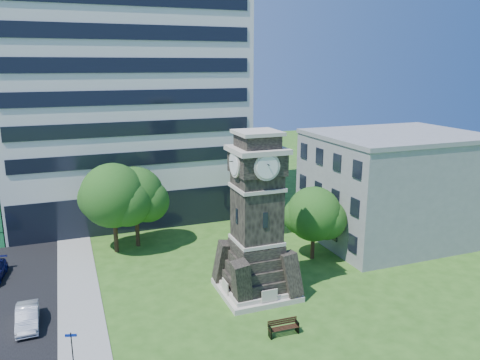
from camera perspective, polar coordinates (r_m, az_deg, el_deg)
name	(u,v)px	position (r m, az deg, el deg)	size (l,w,h in m)	color
ground	(227,312)	(33.67, -1.56, -15.80)	(160.00, 160.00, 0.00)	#2C5919
sidewalk	(80,302)	(36.63, -18.94, -13.94)	(3.00, 70.00, 0.06)	gray
clock_tower	(257,226)	(34.14, 2.03, -5.60)	(5.40, 5.40, 12.22)	beige
office_tall	(121,87)	(53.90, -14.30, 10.89)	(26.20, 15.11, 28.60)	silver
office_low	(394,186)	(47.68, 18.24, -0.72)	(15.20, 12.20, 10.40)	gray
car_street_mid	(27,317)	(34.72, -24.50, -14.97)	(1.35, 3.89, 1.28)	#B2B5BB
car_east_lot	(377,250)	(43.35, 16.37, -8.24)	(2.47, 5.37, 1.49)	#55555A
park_bench	(283,327)	(31.13, 5.30, -17.37)	(2.01, 0.54, 1.04)	black
street_sign	(72,349)	(28.54, -19.78, -18.80)	(0.63, 0.06, 2.62)	black
tree_nw	(114,198)	(43.16, -15.10, -2.10)	(6.38, 5.80, 8.25)	#332114
tree_nc	(136,197)	(44.19, -12.53, -2.03)	(5.75, 5.22, 7.60)	#332114
tree_ne	(256,192)	(46.72, 1.93, -1.42)	(4.95, 4.50, 6.76)	#332114
tree_east	(314,216)	(41.08, 9.06, -4.31)	(5.23, 4.76, 6.50)	#332114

